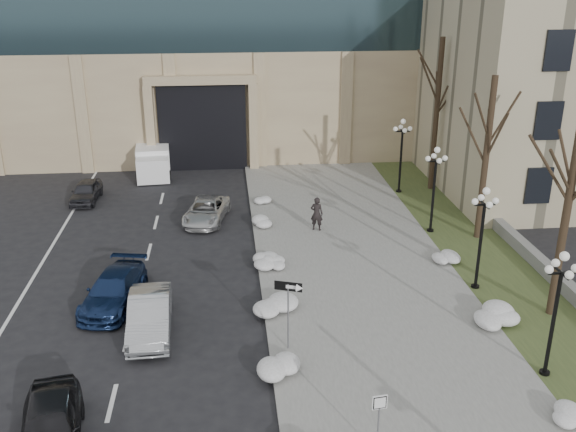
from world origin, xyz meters
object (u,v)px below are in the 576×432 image
(car_c, at_px, (114,290))
(keep_sign, at_px, (379,412))
(car_d, at_px, (206,211))
(pedestrian, at_px, (317,214))
(car_a, at_px, (50,427))
(lamppost_c, at_px, (435,178))
(car_b, at_px, (150,315))
(lamppost_b, at_px, (482,225))
(car_e, at_px, (86,192))
(one_way_sign, at_px, (293,295))
(lamppost_a, at_px, (557,298))
(lamppost_d, at_px, (402,146))
(box_truck, at_px, (153,158))

(car_c, distance_m, keep_sign, 13.41)
(car_d, distance_m, pedestrian, 6.32)
(car_c, height_order, keep_sign, keep_sign)
(car_a, xyz_separation_m, lamppost_c, (16.21, 14.98, 2.32))
(car_b, xyz_separation_m, car_d, (1.97, 11.62, -0.13))
(car_b, bearing_deg, lamppost_b, 6.07)
(car_c, distance_m, car_e, 13.76)
(car_a, xyz_separation_m, one_way_sign, (7.64, 4.37, 1.61))
(one_way_sign, relative_size, lamppost_a, 0.60)
(one_way_sign, xyz_separation_m, lamppost_c, (8.57, 10.61, 0.71))
(car_b, distance_m, lamppost_b, 14.31)
(car_b, height_order, car_c, car_b)
(car_a, xyz_separation_m, car_b, (2.26, 6.29, -0.01))
(one_way_sign, distance_m, lamppost_a, 8.93)
(lamppost_a, xyz_separation_m, lamppost_d, (0.00, 19.50, 0.00))
(box_truck, bearing_deg, lamppost_d, -26.00)
(car_b, height_order, box_truck, box_truck)
(car_d, bearing_deg, one_way_sign, -63.81)
(lamppost_b, bearing_deg, lamppost_a, -90.00)
(car_d, distance_m, lamppost_c, 12.57)
(pedestrian, relative_size, lamppost_c, 0.39)
(car_d, bearing_deg, keep_sign, -62.58)
(pedestrian, height_order, lamppost_b, lamppost_b)
(car_b, bearing_deg, car_c, 123.04)
(car_b, relative_size, car_c, 0.96)
(car_e, distance_m, lamppost_a, 27.88)
(lamppost_c, bearing_deg, lamppost_b, -90.00)
(box_truck, bearing_deg, car_c, -94.38)
(car_c, height_order, one_way_sign, one_way_sign)
(car_b, xyz_separation_m, car_e, (-5.36, 15.66, -0.12))
(car_d, distance_m, car_e, 8.36)
(one_way_sign, distance_m, lamppost_d, 19.15)
(box_truck, bearing_deg, car_d, -73.35)
(car_a, relative_size, pedestrian, 2.39)
(car_b, bearing_deg, one_way_sign, -22.52)
(lamppost_a, bearing_deg, one_way_sign, 164.42)
(one_way_sign, distance_m, keep_sign, 5.99)
(pedestrian, bearing_deg, car_a, 77.55)
(pedestrian, distance_m, one_way_sign, 11.71)
(car_a, distance_m, car_d, 18.41)
(one_way_sign, bearing_deg, car_a, -130.82)
(pedestrian, height_order, keep_sign, keep_sign)
(one_way_sign, bearing_deg, lamppost_a, 3.81)
(one_way_sign, bearing_deg, lamppost_c, 70.45)
(lamppost_c, distance_m, lamppost_d, 6.50)
(car_e, relative_size, one_way_sign, 1.27)
(car_d, xyz_separation_m, keep_sign, (5.26, -19.18, 0.93))
(car_a, bearing_deg, car_c, 77.43)
(one_way_sign, bearing_deg, lamppost_d, 82.78)
(pedestrian, distance_m, lamppost_a, 15.17)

